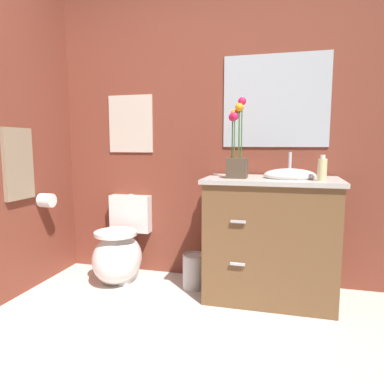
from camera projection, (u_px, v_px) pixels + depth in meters
name	position (u px, v px, depth m)	size (l,w,h in m)	color
wall_back	(249.00, 128.00, 2.83)	(4.37, 0.05, 2.50)	brown
toilet	(120.00, 252.00, 2.93)	(0.38, 0.59, 0.69)	white
vanity_cabinet	(271.00, 237.00, 2.57)	(0.94, 0.56, 1.06)	brown
flower_vase	(237.00, 152.00, 2.49)	(0.14, 0.14, 0.56)	#4C3D2D
soap_bottle	(322.00, 169.00, 2.29)	(0.06, 0.06, 0.17)	beige
trash_bin	(194.00, 271.00, 2.79)	(0.18, 0.18, 0.27)	#B7B7BC
wall_poster	(131.00, 124.00, 3.05)	(0.40, 0.01, 0.48)	beige
wall_mirror	(276.00, 101.00, 2.72)	(0.80, 0.01, 0.70)	#B2BCC6
hanging_towel	(18.00, 164.00, 2.58)	(0.03, 0.28, 0.52)	gray
toilet_paper_roll	(47.00, 200.00, 2.82)	(0.11, 0.11, 0.11)	white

